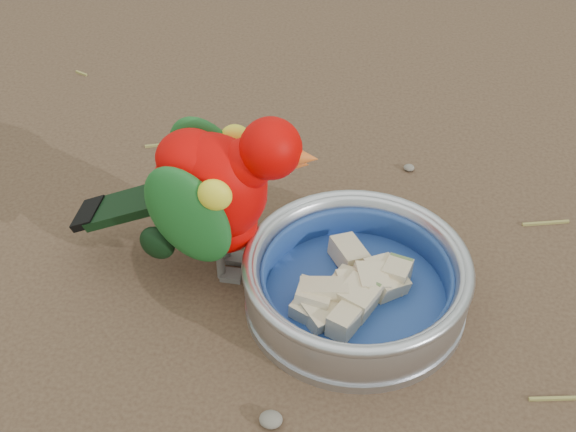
# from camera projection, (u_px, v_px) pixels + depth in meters

# --- Properties ---
(ground) EXTENTS (60.00, 60.00, 0.00)m
(ground) POSITION_uv_depth(u_px,v_px,m) (365.00, 325.00, 0.81)
(ground) COLOR #4F3929
(food_bowl) EXTENTS (0.23, 0.23, 0.02)m
(food_bowl) POSITION_uv_depth(u_px,v_px,m) (355.00, 299.00, 0.82)
(food_bowl) COLOR #B2B2BA
(food_bowl) RESTS_ON ground
(bowl_wall) EXTENTS (0.23, 0.23, 0.04)m
(bowl_wall) POSITION_uv_depth(u_px,v_px,m) (357.00, 278.00, 0.80)
(bowl_wall) COLOR #B2B2BA
(bowl_wall) RESTS_ON food_bowl
(fruit_wedges) EXTENTS (0.14, 0.14, 0.03)m
(fruit_wedges) POSITION_uv_depth(u_px,v_px,m) (356.00, 283.00, 0.81)
(fruit_wedges) COLOR beige
(fruit_wedges) RESTS_ON food_bowl
(lory_parrot) EXTENTS (0.24, 0.13, 0.19)m
(lory_parrot) POSITION_uv_depth(u_px,v_px,m) (215.00, 200.00, 0.81)
(lory_parrot) COLOR #CF0200
(lory_parrot) RESTS_ON ground
(ground_debris) EXTENTS (0.90, 0.80, 0.01)m
(ground_debris) POSITION_uv_depth(u_px,v_px,m) (358.00, 318.00, 0.81)
(ground_debris) COLOR olive
(ground_debris) RESTS_ON ground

